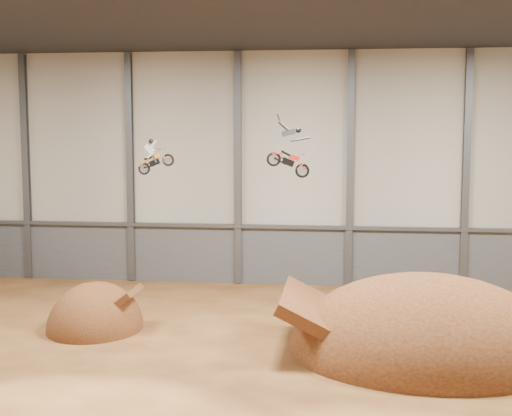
# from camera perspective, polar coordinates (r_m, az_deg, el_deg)

# --- Properties ---
(floor) EXTENTS (40.00, 40.00, 0.00)m
(floor) POSITION_cam_1_polar(r_m,az_deg,el_deg) (29.23, 0.98, -12.51)
(floor) COLOR #543016
(floor) RESTS_ON ground
(back_wall) EXTENTS (40.00, 0.10, 14.00)m
(back_wall) POSITION_cam_1_polar(r_m,az_deg,el_deg) (42.65, 3.04, 3.12)
(back_wall) COLOR #B2AB9D
(back_wall) RESTS_ON ground
(ceiling) EXTENTS (40.00, 40.00, 0.00)m
(ceiling) POSITION_cam_1_polar(r_m,az_deg,el_deg) (27.99, 1.03, 15.71)
(ceiling) COLOR black
(ceiling) RESTS_ON back_wall
(lower_band_back) EXTENTS (39.80, 0.18, 3.50)m
(lower_band_back) POSITION_cam_1_polar(r_m,az_deg,el_deg) (43.19, 2.99, -3.86)
(lower_band_back) COLOR #4C4F53
(lower_band_back) RESTS_ON ground
(steel_rail) EXTENTS (39.80, 0.35, 0.20)m
(steel_rail) POSITION_cam_1_polar(r_m,az_deg,el_deg) (42.75, 2.99, -1.52)
(steel_rail) COLOR #47494F
(steel_rail) RESTS_ON lower_band_back
(steel_column_0) EXTENTS (0.40, 0.36, 13.90)m
(steel_column_0) POSITION_cam_1_polar(r_m,az_deg,el_deg) (46.61, -17.92, 3.10)
(steel_column_0) COLOR #47494F
(steel_column_0) RESTS_ON ground
(steel_column_1) EXTENTS (0.40, 0.36, 13.90)m
(steel_column_1) POSITION_cam_1_polar(r_m,az_deg,el_deg) (44.25, -10.03, 3.15)
(steel_column_1) COLOR #47494F
(steel_column_1) RESTS_ON ground
(steel_column_2) EXTENTS (0.40, 0.36, 13.90)m
(steel_column_2) POSITION_cam_1_polar(r_m,az_deg,el_deg) (42.80, -1.45, 3.14)
(steel_column_2) COLOR #47494F
(steel_column_2) RESTS_ON ground
(steel_column_3) EXTENTS (0.40, 0.36, 13.90)m
(steel_column_3) POSITION_cam_1_polar(r_m,az_deg,el_deg) (42.37, 7.53, 3.05)
(steel_column_3) COLOR #47494F
(steel_column_3) RESTS_ON ground
(steel_column_4) EXTENTS (0.40, 0.36, 13.90)m
(steel_column_4) POSITION_cam_1_polar(r_m,az_deg,el_deg) (42.98, 16.46, 2.89)
(steel_column_4) COLOR #47494F
(steel_column_4) RESTS_ON ground
(takeoff_ramp) EXTENTS (4.45, 5.14, 4.45)m
(takeoff_ramp) POSITION_cam_1_polar(r_m,az_deg,el_deg) (35.08, -12.71, -9.40)
(takeoff_ramp) COLOR #412110
(takeoff_ramp) RESTS_ON ground
(landing_ramp) EXTENTS (11.53, 10.20, 6.65)m
(landing_ramp) POSITION_cam_1_polar(r_m,az_deg,el_deg) (31.66, 13.37, -11.18)
(landing_ramp) COLOR #412110
(landing_ramp) RESTS_ON ground
(fmx_rider_a) EXTENTS (2.34, 0.76, 2.22)m
(fmx_rider_a) POSITION_cam_1_polar(r_m,az_deg,el_deg) (35.12, -7.85, 4.40)
(fmx_rider_a) COLOR orange
(fmx_rider_b) EXTENTS (3.29, 1.26, 3.01)m
(fmx_rider_b) POSITION_cam_1_polar(r_m,az_deg,el_deg) (30.61, 2.37, 5.00)
(fmx_rider_b) COLOR red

